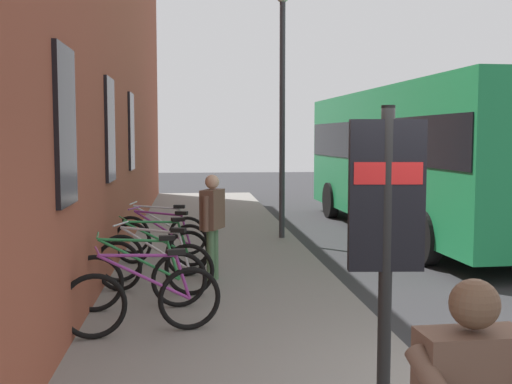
{
  "coord_description": "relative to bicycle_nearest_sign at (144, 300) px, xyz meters",
  "views": [
    {
      "loc": [
        -4.57,
        2.22,
        2.3
      ],
      "look_at": [
        2.52,
        1.5,
        1.67
      ],
      "focal_mm": 44.72,
      "sensor_mm": 36.0,
      "label": 1
    }
  ],
  "objects": [
    {
      "name": "city_bus",
      "position": [
        7.34,
        -5.76,
        1.41
      ],
      "size": [
        10.59,
        2.93,
        3.35
      ],
      "color": "#1E8C4C",
      "rests_on": "ground"
    },
    {
      "name": "bicycle_under_window",
      "position": [
        1.85,
        -0.0,
        0.0
      ],
      "size": [
        0.69,
        1.7,
        0.97
      ],
      "color": "black",
      "rests_on": "sidewalk_pavement"
    },
    {
      "name": "bicycle_beside_lamp",
      "position": [
        4.74,
        0.06,
        0.0
      ],
      "size": [
        0.49,
        1.76,
        0.97
      ],
      "color": "black",
      "rests_on": "sidewalk_pavement"
    },
    {
      "name": "station_facade",
      "position": [
        6.61,
        1.04,
        3.44
      ],
      "size": [
        22.0,
        0.65,
        7.9
      ],
      "color": "brown",
      "rests_on": "ground"
    },
    {
      "name": "bicycle_mid_rack",
      "position": [
        3.81,
        -0.02,
        0.0
      ],
      "size": [
        0.71,
        1.69,
        0.97
      ],
      "color": "black",
      "rests_on": "sidewalk_pavement"
    },
    {
      "name": "sidewalk_pavement",
      "position": [
        5.62,
        -1.01,
        -0.45
      ],
      "size": [
        24.0,
        3.5,
        0.12
      ],
      "primitive_type": "cube",
      "color": "gray",
      "rests_on": "ground"
    },
    {
      "name": "bicycle_nearest_sign",
      "position": [
        0.0,
        0.0,
        0.0
      ],
      "size": [
        0.57,
        1.74,
        0.97
      ],
      "color": "black",
      "rests_on": "sidewalk_pavement"
    },
    {
      "name": "street_lamp",
      "position": [
        6.53,
        -2.46,
        2.72
      ],
      "size": [
        0.28,
        0.28,
        5.25
      ],
      "color": "#333338",
      "rests_on": "sidewalk_pavement"
    },
    {
      "name": "bicycle_end_of_row",
      "position": [
        2.75,
        0.03,
        0.0
      ],
      "size": [
        0.68,
        1.7,
        0.97
      ],
      "color": "black",
      "rests_on": "sidewalk_pavement"
    },
    {
      "name": "bicycle_far_end",
      "position": [
        1.03,
        0.14,
        0.0
      ],
      "size": [
        0.48,
        1.77,
        0.97
      ],
      "color": "black",
      "rests_on": "sidewalk_pavement"
    },
    {
      "name": "pedestrian_by_facade",
      "position": [
        2.58,
        -0.84,
        0.59
      ],
      "size": [
        0.57,
        0.4,
        1.61
      ],
      "color": "#4C724C",
      "rests_on": "sidewalk_pavement"
    },
    {
      "name": "ground",
      "position": [
        3.62,
        -3.76,
        -0.51
      ],
      "size": [
        60.0,
        60.0,
        0.0
      ],
      "primitive_type": "plane",
      "color": "#2D2D30"
    },
    {
      "name": "transit_info_sign",
      "position": [
        -2.49,
        -1.94,
        1.21
      ],
      "size": [
        0.13,
        0.55,
        2.4
      ],
      "color": "black",
      "rests_on": "sidewalk_pavement"
    }
  ]
}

